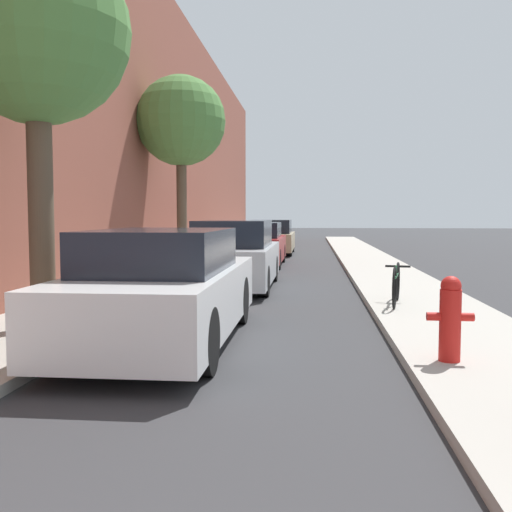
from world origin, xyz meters
name	(u,v)px	position (x,y,z in m)	size (l,w,h in m)	color
ground_plane	(279,276)	(0.00, 16.00, 0.00)	(120.00, 120.00, 0.00)	#333335
sidewalk_left	(175,273)	(-2.90, 16.00, 0.06)	(2.00, 52.00, 0.12)	#ADA89E
sidewalk_right	(386,275)	(2.90, 16.00, 0.06)	(2.00, 52.00, 0.12)	#ADA89E
building_facade_left	(125,110)	(-4.25, 16.00, 4.56)	(0.70, 52.00, 9.12)	brown
parked_car_white	(165,289)	(-0.98, 7.52, 0.71)	(1.77, 4.66, 1.48)	black
parked_car_silver	(235,256)	(-0.84, 13.26, 0.72)	(1.76, 4.50, 1.54)	black
parked_car_red	(256,245)	(-0.92, 19.13, 0.68)	(1.77, 4.56, 1.42)	black
parked_car_champagne	(271,238)	(-0.84, 24.85, 0.70)	(1.91, 4.62, 1.46)	black
street_tree_near	(36,34)	(-2.76, 7.83, 4.06)	(2.49, 2.49, 5.24)	brown
street_tree_far	(181,122)	(-2.81, 16.53, 4.28)	(2.53, 2.53, 5.47)	brown
fire_hydrant	(450,317)	(2.35, 6.49, 0.58)	(0.48, 0.22, 0.90)	red
bicycle	(396,284)	(2.36, 10.40, 0.48)	(0.49, 1.67, 0.69)	black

